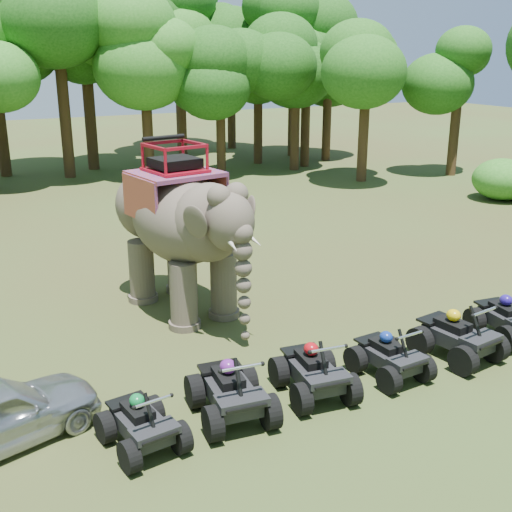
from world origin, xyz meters
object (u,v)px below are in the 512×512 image
object	(u,v)px
elephant	(179,227)
atv_4	(458,330)
atv_5	(509,313)
atv_3	(390,350)
atv_0	(141,417)
atv_2	(314,365)
atv_1	(231,384)

from	to	relation	value
elephant	atv_4	size ratio (longest dim) A/B	2.90
atv_5	atv_3	bearing A→B (deg)	-170.03
atv_3	atv_5	xyz separation A→B (m)	(3.68, 0.23, 0.05)
elephant	atv_0	xyz separation A→B (m)	(-2.82, -5.55, -1.64)
atv_3	atv_5	world-z (taller)	atv_5
atv_2	atv_1	bearing A→B (deg)	-173.35
atv_2	atv_3	xyz separation A→B (m)	(1.80, -0.08, -0.05)
atv_4	atv_5	world-z (taller)	atv_4
elephant	atv_0	size ratio (longest dim) A/B	3.35
atv_3	atv_1	bearing A→B (deg)	174.58
elephant	atv_1	bearing A→B (deg)	-110.84
atv_2	atv_5	world-z (taller)	atv_2
elephant	atv_1	distance (m)	5.70
atv_1	atv_3	xyz separation A→B (m)	(3.60, -0.08, -0.08)
elephant	atv_1	size ratio (longest dim) A/B	2.89
atv_1	atv_2	world-z (taller)	atv_1
atv_0	atv_3	xyz separation A→B (m)	(5.36, 0.09, 0.01)
atv_3	atv_4	distance (m)	1.88
atv_4	atv_5	distance (m)	1.81
atv_5	elephant	bearing A→B (deg)	146.27
elephant	atv_3	bearing A→B (deg)	-74.80
elephant	atv_1	world-z (taller)	elephant
elephant	atv_2	distance (m)	5.66
atv_1	atv_3	bearing A→B (deg)	4.71
elephant	atv_4	xyz separation A→B (m)	(4.42, -5.45, -1.55)
atv_1	atv_5	distance (m)	7.28
elephant	atv_3	world-z (taller)	elephant
atv_3	atv_4	xyz separation A→B (m)	(1.88, 0.01, 0.08)
atv_0	atv_4	size ratio (longest dim) A/B	0.87
atv_4	elephant	bearing A→B (deg)	120.82
atv_4	atv_0	bearing A→B (deg)	172.60
atv_1	atv_5	size ratio (longest dim) A/B	1.06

